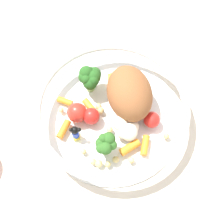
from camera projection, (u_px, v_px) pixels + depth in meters
name	position (u px, v px, depth m)	size (l,w,h in m)	color
ground_plane	(101.00, 120.00, 0.55)	(2.40, 2.40, 0.00)	silver
food_container	(115.00, 107.00, 0.52)	(0.25, 0.25, 0.08)	white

